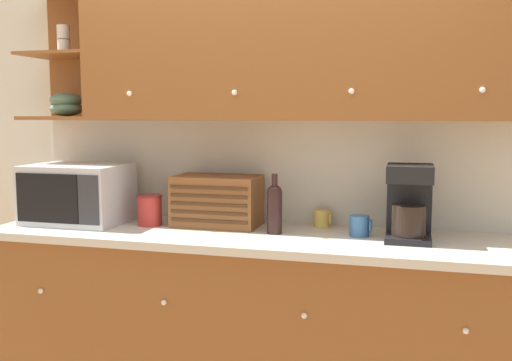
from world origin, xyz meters
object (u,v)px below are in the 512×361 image
mug (322,219)px  mug_blue_second (360,226)px  storage_canister (150,210)px  bread_box (217,201)px  microwave (78,194)px  wine_bottle (275,207)px  coffee_maker (409,202)px

mug → mug_blue_second: size_ratio=0.88×
storage_canister → bread_box: bread_box is taller
microwave → mug: bearing=10.0°
microwave → bread_box: (0.76, 0.12, -0.03)m
mug → microwave: bearing=-170.0°
microwave → bread_box: size_ratio=1.15×
wine_bottle → mug: size_ratio=3.17×
microwave → wine_bottle: 1.10m
microwave → mug: (1.30, 0.23, -0.11)m
bread_box → mug_blue_second: size_ratio=4.17×
storage_canister → mug_blue_second: (1.10, 0.02, -0.03)m
microwave → wine_bottle: microwave is taller
storage_canister → bread_box: 0.36m
bread_box → mug: (0.54, 0.11, -0.09)m
mug → wine_bottle: bearing=-131.5°
wine_bottle → microwave: bearing=-180.0°
microwave → wine_bottle: size_ratio=1.72×
mug → mug_blue_second: 0.28m
microwave → coffee_maker: size_ratio=1.44×
microwave → mug: size_ratio=5.44×
mug_blue_second → microwave: bearing=-178.1°
microwave → bread_box: bearing=8.8°
wine_bottle → mug_blue_second: 0.43m
storage_canister → wine_bottle: 0.69m
mug → mug_blue_second: bearing=-40.2°
coffee_maker → mug: bearing=154.4°
wine_bottle → coffee_maker: bearing=1.6°
storage_canister → mug: 0.91m
microwave → bread_box: 0.77m
mug → bread_box: bearing=-168.4°
mug → coffee_maker: 0.50m
bread_box → mug: 0.56m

